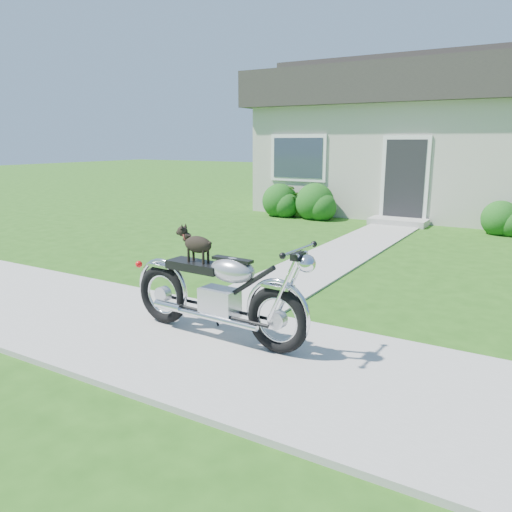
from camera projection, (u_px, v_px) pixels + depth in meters
The scene contains 7 objects.
ground at pixel (307, 371), 4.58m from camera, with size 80.00×80.00×0.00m, color #235114.
sidewalk at pixel (307, 369), 4.57m from camera, with size 24.00×2.20×0.04m, color #9E9B93.
walkway at pixel (347, 251), 9.51m from camera, with size 1.20×8.00×0.03m, color #9E9B93.
house at pixel (488, 138), 14.14m from camera, with size 12.60×7.03×4.50m.
shrub_row at pixel (427, 212), 12.01m from camera, with size 9.91×1.04×1.04m.
potted_plant_left at pixel (301, 202), 13.72m from camera, with size 0.76×0.66×0.85m, color #275115.
motorcycle_with_dog at pixel (219, 291), 5.14m from camera, with size 2.22×0.60×1.14m.
Camera 1 is at (1.76, -3.87, 2.06)m, focal length 35.00 mm.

